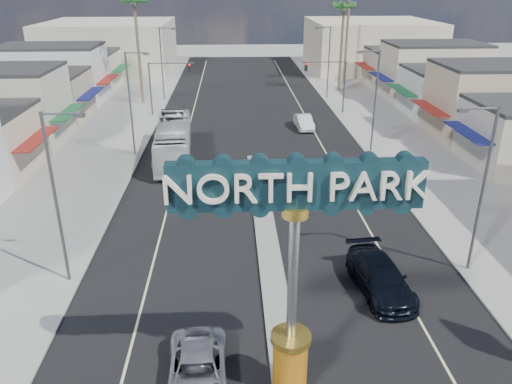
{
  "coord_description": "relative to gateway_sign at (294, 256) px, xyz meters",
  "views": [
    {
      "loc": [
        -2.02,
        -12.51,
        14.54
      ],
      "look_at": [
        -0.74,
        12.46,
        3.79
      ],
      "focal_mm": 35.0,
      "sensor_mm": 36.0,
      "label": 1
    }
  ],
  "objects": [
    {
      "name": "sidewalk_left",
      "position": [
        -14.0,
        28.02,
        -5.87
      ],
      "size": [
        8.0,
        120.0,
        0.12
      ],
      "primitive_type": "cube",
      "color": "gray",
      "rests_on": "ground"
    },
    {
      "name": "road",
      "position": [
        0.0,
        28.02,
        -5.92
      ],
      "size": [
        20.0,
        120.0,
        0.01
      ],
      "primitive_type": "cube",
      "color": "black",
      "rests_on": "ground"
    },
    {
      "name": "suv_right",
      "position": [
        5.27,
        6.38,
        -5.13
      ],
      "size": [
        2.79,
        5.71,
        1.6
      ],
      "primitive_type": "imported",
      "rotation": [
        0.0,
        0.0,
        0.1
      ],
      "color": "black",
      "rests_on": "ground"
    },
    {
      "name": "traffic_signal_right",
      "position": [
        9.18,
        42.02,
        -1.65
      ],
      "size": [
        5.09,
        0.45,
        6.0
      ],
      "color": "#47474C",
      "rests_on": "ground"
    },
    {
      "name": "backdrop_far_left",
      "position": [
        -22.0,
        73.02,
        -1.93
      ],
      "size": [
        20.0,
        20.0,
        8.0
      ],
      "primitive_type": "cube",
      "color": "#B7B29E",
      "rests_on": "ground"
    },
    {
      "name": "city_bus",
      "position": [
        -7.0,
        27.01,
        -4.28
      ],
      "size": [
        3.51,
        11.97,
        3.29
      ],
      "primitive_type": "imported",
      "rotation": [
        0.0,
        0.0,
        0.06
      ],
      "color": "silver",
      "rests_on": "ground"
    },
    {
      "name": "backdrop_far_right",
      "position": [
        22.0,
        73.02,
        -1.93
      ],
      "size": [
        20.0,
        20.0,
        8.0
      ],
      "primitive_type": "cube",
      "color": "beige",
      "rests_on": "ground"
    },
    {
      "name": "storefront_row_right",
      "position": [
        24.0,
        41.02,
        -2.93
      ],
      "size": [
        12.0,
        42.0,
        6.0
      ],
      "primitive_type": "cube",
      "color": "#B7B29E",
      "rests_on": "ground"
    },
    {
      "name": "streetlight_l_mid",
      "position": [
        -10.43,
        28.02,
        -0.86
      ],
      "size": [
        2.03,
        0.22,
        9.0
      ],
      "color": "#47474C",
      "rests_on": "ground"
    },
    {
      "name": "car_parked_right",
      "position": [
        5.58,
        35.9,
        -5.21
      ],
      "size": [
        1.78,
        4.46,
        1.44
      ],
      "primitive_type": "imported",
      "rotation": [
        0.0,
        0.0,
        0.06
      ],
      "color": "silver",
      "rests_on": "ground"
    },
    {
      "name": "palm_left_far",
      "position": [
        -13.0,
        48.02,
        5.57
      ],
      "size": [
        2.6,
        2.6,
        13.1
      ],
      "color": "brown",
      "rests_on": "ground"
    },
    {
      "name": "streetlight_l_near",
      "position": [
        -10.43,
        8.02,
        -0.86
      ],
      "size": [
        2.03,
        0.22,
        9.0
      ],
      "color": "#47474C",
      "rests_on": "ground"
    },
    {
      "name": "car_parked_left",
      "position": [
        -7.66,
        25.98,
        -5.17
      ],
      "size": [
        2.22,
        4.58,
        1.51
      ],
      "primitive_type": "imported",
      "rotation": [
        0.0,
        0.0,
        -0.1
      ],
      "color": "slate",
      "rests_on": "ground"
    },
    {
      "name": "sidewalk_right",
      "position": [
        14.0,
        28.02,
        -5.87
      ],
      "size": [
        8.0,
        120.0,
        0.12
      ],
      "primitive_type": "cube",
      "color": "gray",
      "rests_on": "ground"
    },
    {
      "name": "traffic_signal_left",
      "position": [
        -9.18,
        42.02,
        -1.65
      ],
      "size": [
        5.09,
        0.45,
        6.0
      ],
      "color": "#47474C",
      "rests_on": "ground"
    },
    {
      "name": "storefront_row_left",
      "position": [
        -24.0,
        41.02,
        -2.93
      ],
      "size": [
        12.0,
        42.0,
        6.0
      ],
      "primitive_type": "cube",
      "color": "beige",
      "rests_on": "ground"
    },
    {
      "name": "streetlight_r_near",
      "position": [
        10.43,
        8.02,
        -0.86
      ],
      "size": [
        2.03,
        0.22,
        9.0
      ],
      "color": "#47474C",
      "rests_on": "ground"
    },
    {
      "name": "streetlight_r_mid",
      "position": [
        10.43,
        28.02,
        -0.86
      ],
      "size": [
        2.03,
        0.22,
        9.0
      ],
      "color": "#47474C",
      "rests_on": "ground"
    },
    {
      "name": "palm_right_mid",
      "position": [
        13.0,
        54.02,
        4.67
      ],
      "size": [
        2.6,
        2.6,
        12.1
      ],
      "color": "brown",
      "rests_on": "ground"
    },
    {
      "name": "streetlight_r_far",
      "position": [
        10.43,
        50.02,
        -0.86
      ],
      "size": [
        2.03,
        0.22,
        9.0
      ],
      "color": "#47474C",
      "rests_on": "ground"
    },
    {
      "name": "ground",
      "position": [
        0.0,
        28.02,
        -5.93
      ],
      "size": [
        160.0,
        160.0,
        0.0
      ],
      "primitive_type": "plane",
      "color": "gray",
      "rests_on": "ground"
    },
    {
      "name": "gateway_sign",
      "position": [
        0.0,
        0.0,
        0.0
      ],
      "size": [
        8.2,
        1.5,
        9.15
      ],
      "color": "#B94F0E",
      "rests_on": "median_island"
    },
    {
      "name": "streetlight_l_far",
      "position": [
        -10.43,
        50.02,
        -0.86
      ],
      "size": [
        2.03,
        0.22,
        9.0
      ],
      "color": "#47474C",
      "rests_on": "ground"
    },
    {
      "name": "median_island",
      "position": [
        0.0,
        12.02,
        -5.85
      ],
      "size": [
        1.3,
        30.0,
        0.16
      ],
      "primitive_type": "cube",
      "color": "gray",
      "rests_on": "ground"
    },
    {
      "name": "suv_left",
      "position": [
        -3.5,
        0.37,
        -5.24
      ],
      "size": [
        2.47,
        5.06,
        1.38
      ],
      "primitive_type": "imported",
      "rotation": [
        0.0,
        0.0,
        0.04
      ],
      "color": "#BCBCC2",
      "rests_on": "ground"
    }
  ]
}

